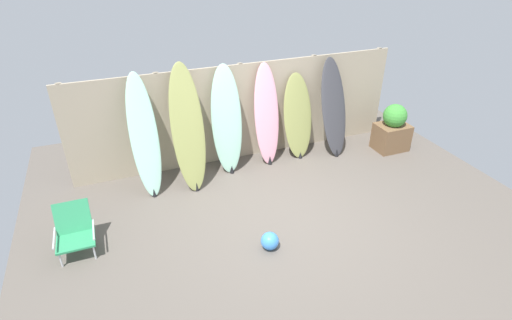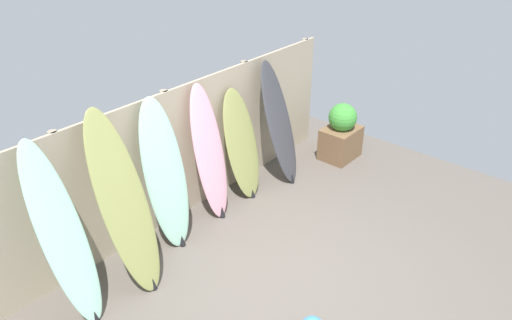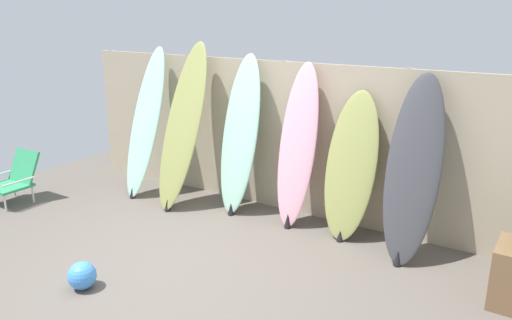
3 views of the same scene
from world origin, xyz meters
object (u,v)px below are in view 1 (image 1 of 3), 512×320
(surfboard_seafoam_0, at_px, (144,136))
(surfboard_pink_3, at_px, (267,116))
(surfboard_olive_1, at_px, (188,129))
(surfboard_seafoam_2, at_px, (227,121))
(planter_box, at_px, (392,129))
(beach_chair, at_px, (74,230))
(beach_ball, at_px, (270,241))
(surfboard_charcoal_5, at_px, (334,108))
(surfboard_olive_4, at_px, (298,117))

(surfboard_seafoam_0, height_order, surfboard_pink_3, surfboard_seafoam_0)
(surfboard_olive_1, distance_m, surfboard_seafoam_2, 0.75)
(surfboard_pink_3, distance_m, planter_box, 2.55)
(beach_chair, height_order, beach_ball, beach_chair)
(beach_chair, xyz_separation_m, beach_ball, (2.43, -0.94, -0.20))
(surfboard_olive_1, height_order, beach_chair, surfboard_olive_1)
(surfboard_pink_3, relative_size, planter_box, 1.95)
(surfboard_charcoal_5, bearing_deg, beach_chair, -165.14)
(surfboard_pink_3, bearing_deg, planter_box, -11.24)
(surfboard_charcoal_5, bearing_deg, planter_box, -18.20)
(surfboard_olive_4, bearing_deg, planter_box, -15.33)
(planter_box, bearing_deg, beach_ball, -151.78)
(surfboard_pink_3, distance_m, surfboard_charcoal_5, 1.32)
(surfboard_olive_1, height_order, surfboard_olive_4, surfboard_olive_1)
(surfboard_seafoam_2, bearing_deg, surfboard_charcoal_5, -2.41)
(surfboard_olive_1, xyz_separation_m, beach_chair, (-1.84, -1.13, -0.67))
(surfboard_pink_3, bearing_deg, surfboard_olive_4, 1.08)
(surfboard_olive_1, relative_size, surfboard_pink_3, 1.10)
(surfboard_pink_3, bearing_deg, surfboard_seafoam_2, -178.10)
(surfboard_olive_4, bearing_deg, beach_chair, -161.10)
(beach_chair, bearing_deg, surfboard_pink_3, 29.49)
(surfboard_pink_3, xyz_separation_m, beach_chair, (-3.32, -1.34, -0.58))
(surfboard_olive_4, relative_size, surfboard_charcoal_5, 0.87)
(surfboard_olive_1, xyz_separation_m, surfboard_pink_3, (1.48, 0.21, -0.09))
(surfboard_seafoam_0, bearing_deg, beach_chair, -134.10)
(planter_box, bearing_deg, surfboard_seafoam_0, 175.85)
(surfboard_pink_3, height_order, beach_chair, surfboard_pink_3)
(surfboard_olive_4, bearing_deg, surfboard_seafoam_0, -176.65)
(surfboard_seafoam_2, distance_m, beach_chair, 2.95)
(planter_box, bearing_deg, surfboard_olive_4, 164.67)
(surfboard_seafoam_0, relative_size, planter_box, 2.05)
(surfboard_pink_3, xyz_separation_m, planter_box, (2.46, -0.49, -0.48))
(surfboard_seafoam_0, relative_size, beach_ball, 7.72)
(surfboard_seafoam_0, relative_size, beach_chair, 3.00)
(surfboard_seafoam_0, relative_size, surfboard_olive_4, 1.22)
(surfboard_olive_1, height_order, beach_ball, surfboard_olive_1)
(beach_chair, bearing_deg, beach_ball, -13.66)
(planter_box, bearing_deg, surfboard_olive_1, 176.00)
(beach_ball, bearing_deg, surfboard_charcoal_5, 44.60)
(surfboard_seafoam_2, xyz_separation_m, beach_ball, (-0.13, -2.26, -0.81))
(surfboard_olive_1, distance_m, surfboard_olive_4, 2.14)
(surfboard_olive_4, xyz_separation_m, planter_box, (1.82, -0.50, -0.35))
(surfboard_seafoam_2, relative_size, surfboard_pink_3, 1.03)
(surfboard_seafoam_2, relative_size, surfboard_charcoal_5, 1.05)
(surfboard_olive_1, height_order, surfboard_charcoal_5, surfboard_olive_1)
(surfboard_seafoam_0, xyz_separation_m, beach_ball, (1.28, -2.13, -0.83))
(surfboard_charcoal_5, height_order, planter_box, surfboard_charcoal_5)
(surfboard_olive_1, xyz_separation_m, surfboard_olive_4, (2.11, 0.23, -0.22))
(surfboard_seafoam_0, height_order, surfboard_charcoal_5, surfboard_seafoam_0)
(surfboard_seafoam_2, height_order, surfboard_pink_3, surfboard_seafoam_2)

